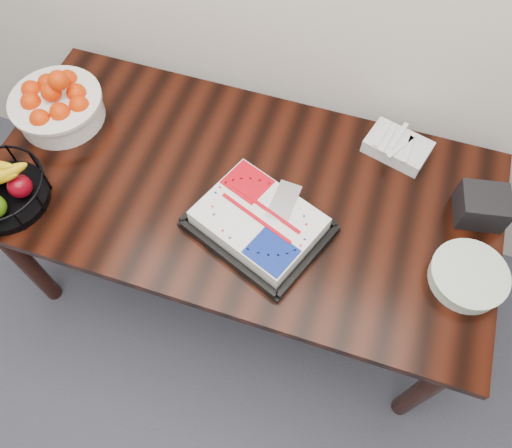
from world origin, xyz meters
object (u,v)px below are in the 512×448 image
(cake_tray, at_px, (259,222))
(napkin_box, at_px, (482,206))
(tangerine_bowl, at_px, (55,101))
(table, at_px, (240,201))
(plate_stack, at_px, (468,277))
(fruit_basket, at_px, (0,189))

(cake_tray, height_order, napkin_box, napkin_box)
(tangerine_bowl, xyz_separation_m, napkin_box, (1.55, 0.05, -0.04))
(napkin_box, bearing_deg, tangerine_bowl, -178.03)
(table, bearing_deg, napkin_box, 10.45)
(plate_stack, distance_m, napkin_box, 0.26)
(table, xyz_separation_m, tangerine_bowl, (-0.75, 0.09, 0.18))
(tangerine_bowl, height_order, plate_stack, tangerine_bowl)
(tangerine_bowl, bearing_deg, plate_stack, -7.56)
(table, xyz_separation_m, fruit_basket, (-0.75, -0.30, 0.15))
(cake_tray, xyz_separation_m, fruit_basket, (-0.86, -0.16, 0.03))
(table, distance_m, fruit_basket, 0.82)
(cake_tray, height_order, fruit_basket, fruit_basket)
(table, height_order, tangerine_bowl, tangerine_bowl)
(cake_tray, bearing_deg, napkin_box, 22.28)
(fruit_basket, height_order, plate_stack, fruit_basket)
(table, bearing_deg, tangerine_bowl, 172.79)
(cake_tray, xyz_separation_m, plate_stack, (0.68, 0.02, -0.01))
(napkin_box, bearing_deg, plate_stack, -91.92)
(tangerine_bowl, distance_m, napkin_box, 1.55)
(cake_tray, distance_m, napkin_box, 0.74)
(plate_stack, bearing_deg, table, 172.12)
(cake_tray, bearing_deg, plate_stack, 2.01)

